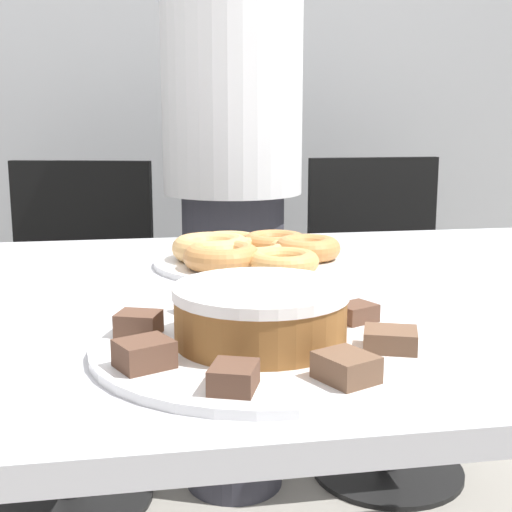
{
  "coord_description": "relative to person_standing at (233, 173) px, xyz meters",
  "views": [
    {
      "loc": [
        -0.17,
        -0.99,
        1.03
      ],
      "look_at": [
        -0.0,
        -0.04,
        0.84
      ],
      "focal_mm": 50.0,
      "sensor_mm": 36.0,
      "label": 1
    }
  ],
  "objects": [
    {
      "name": "lamington_7",
      "position": [
        -0.07,
        -1.25,
        -0.08
      ],
      "size": [
        0.06,
        0.07,
        0.03
      ],
      "rotation": [
        0.0,
        0.0,
        11.43
      ],
      "color": "brown",
      "rests_on": "plate_cake"
    },
    {
      "name": "donut_5",
      "position": [
        0.03,
        -0.7,
        -0.07
      ],
      "size": [
        0.11,
        0.11,
        0.04
      ],
      "color": "#C68447",
      "rests_on": "plate_donuts"
    },
    {
      "name": "person_standing",
      "position": [
        0.0,
        0.0,
        0.0
      ],
      "size": [
        0.36,
        0.36,
        1.67
      ],
      "color": "#383842",
      "rests_on": "ground_plane"
    },
    {
      "name": "donut_4",
      "position": [
        -0.03,
        -0.78,
        -0.08
      ],
      "size": [
        0.11,
        0.11,
        0.03
      ],
      "color": "tan",
      "rests_on": "plate_donuts"
    },
    {
      "name": "lamington_4",
      "position": [
        -0.26,
        -1.08,
        -0.08
      ],
      "size": [
        0.06,
        0.05,
        0.03
      ],
      "rotation": [
        0.0,
        0.0,
        9.07
      ],
      "color": "brown",
      "rests_on": "plate_cake"
    },
    {
      "name": "lamington_5",
      "position": [
        -0.25,
        -1.19,
        -0.08
      ],
      "size": [
        0.06,
        0.06,
        0.03
      ],
      "rotation": [
        0.0,
        0.0,
        9.86
      ],
      "color": "brown",
      "rests_on": "plate_cake"
    },
    {
      "name": "lamington_6",
      "position": [
        -0.18,
        -1.26,
        -0.08
      ],
      "size": [
        0.05,
        0.06,
        0.02
      ],
      "rotation": [
        0.0,
        0.0,
        10.64
      ],
      "color": "brown",
      "rests_on": "plate_cake"
    },
    {
      "name": "office_chair_right",
      "position": [
        0.45,
        0.04,
        -0.45
      ],
      "size": [
        0.44,
        0.44,
        0.91
      ],
      "rotation": [
        0.0,
        0.0,
        -0.0
      ],
      "color": "black",
      "rests_on": "ground_plane"
    },
    {
      "name": "lamington_3",
      "position": [
        -0.19,
        -1.0,
        -0.08
      ],
      "size": [
        0.05,
        0.06,
        0.02
      ],
      "rotation": [
        0.0,
        0.0,
        8.29
      ],
      "color": "#513828",
      "rests_on": "plate_cake"
    },
    {
      "name": "donut_0",
      "position": [
        -0.06,
        -0.68,
        -0.08
      ],
      "size": [
        0.12,
        0.12,
        0.03
      ],
      "color": "#E5AD66",
      "rests_on": "plate_donuts"
    },
    {
      "name": "plate_cake",
      "position": [
        -0.13,
        -1.13,
        -0.1
      ],
      "size": [
        0.37,
        0.37,
        0.01
      ],
      "color": "white",
      "rests_on": "table"
    },
    {
      "name": "lamington_0",
      "position": [
        0.0,
        -1.18,
        -0.08
      ],
      "size": [
        0.07,
        0.06,
        0.02
      ],
      "rotation": [
        0.0,
        0.0,
        5.93
      ],
      "color": "brown",
      "rests_on": "plate_cake"
    },
    {
      "name": "donut_1",
      "position": [
        -0.09,
        -0.59,
        -0.08
      ],
      "size": [
        0.12,
        0.12,
        0.03
      ],
      "color": "#E5AD66",
      "rests_on": "plate_donuts"
    },
    {
      "name": "lamington_1",
      "position": [
        -0.0,
        -1.07,
        -0.08
      ],
      "size": [
        0.06,
        0.05,
        0.02
      ],
      "rotation": [
        0.0,
        0.0,
        6.72
      ],
      "color": "brown",
      "rests_on": "plate_cake"
    },
    {
      "name": "donut_3",
      "position": [
        -0.12,
        -0.75,
        -0.07
      ],
      "size": [
        0.12,
        0.12,
        0.04
      ],
      "color": "#C68447",
      "rests_on": "plate_donuts"
    },
    {
      "name": "table",
      "position": [
        -0.09,
        -0.87,
        -0.18
      ],
      "size": [
        1.78,
        0.97,
        0.78
      ],
      "color": "silver",
      "rests_on": "ground_plane"
    },
    {
      "name": "plate_donuts",
      "position": [
        -0.06,
        -0.68,
        -0.1
      ],
      "size": [
        0.34,
        0.34,
        0.01
      ],
      "color": "white",
      "rests_on": "table"
    },
    {
      "name": "lamington_2",
      "position": [
        -0.08,
        -1.0,
        -0.08
      ],
      "size": [
        0.05,
        0.05,
        0.02
      ],
      "rotation": [
        0.0,
        0.0,
        7.5
      ],
      "color": "#513828",
      "rests_on": "plate_cake"
    },
    {
      "name": "donut_6",
      "position": [
        -0.01,
        -0.62,
        -0.07
      ],
      "size": [
        0.11,
        0.11,
        0.03
      ],
      "color": "#C68447",
      "rests_on": "plate_donuts"
    },
    {
      "name": "office_chair_left",
      "position": [
        -0.44,
        0.04,
        -0.45
      ],
      "size": [
        0.53,
        0.53,
        0.91
      ],
      "rotation": [
        0.0,
        0.0,
        -0.24
      ],
      "color": "black",
      "rests_on": "ground_plane"
    },
    {
      "name": "wall_back",
      "position": [
        -0.09,
        0.72,
        0.42
      ],
      "size": [
        8.0,
        0.05,
        2.6
      ],
      "color": "#A8AAAD",
      "rests_on": "ground_plane"
    },
    {
      "name": "frosted_cake",
      "position": [
        -0.13,
        -1.13,
        -0.06
      ],
      "size": [
        0.19,
        0.19,
        0.06
      ],
      "color": "brown",
      "rests_on": "plate_cake"
    },
    {
      "name": "donut_2",
      "position": [
        -0.13,
        -0.67,
        -0.07
      ],
      "size": [
        0.13,
        0.13,
        0.04
      ],
      "color": "#E5AD66",
      "rests_on": "plate_donuts"
    }
  ]
}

